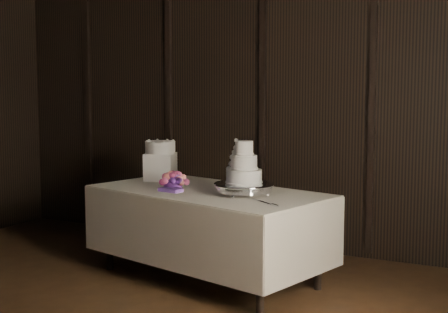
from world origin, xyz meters
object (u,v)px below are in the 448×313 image
display_table (208,230)px  small_cake (160,147)px  bouquet (173,181)px  cake_stand (244,189)px  box_pedestal (160,167)px  wedding_cake (240,167)px

display_table → small_cake: size_ratio=7.85×
bouquet → display_table: bearing=16.6°
display_table → small_cake: small_cake is taller
display_table → cake_stand: bearing=3.6°
cake_stand → bouquet: size_ratio=1.20×
cake_stand → bouquet: 0.65m
display_table → cake_stand: (0.36, -0.07, 0.39)m
bouquet → small_cake: (-0.39, 0.40, 0.24)m
box_pedestal → display_table: bearing=-25.3°
cake_stand → box_pedestal: (-1.04, 0.39, 0.08)m
bouquet → small_cake: bearing=133.7°
display_table → bouquet: bouquet is taller
bouquet → wedding_cake: bearing=0.2°
box_pedestal → small_cake: size_ratio=0.93×
display_table → box_pedestal: 0.88m
small_cake → box_pedestal: bearing=0.0°
display_table → bouquet: bearing=-148.9°
cake_stand → bouquet: (-0.65, -0.02, 0.02)m
display_table → cake_stand: size_ratio=4.52×
box_pedestal → small_cake: small_cake is taller
display_table → box_pedestal: size_ratio=8.41×
box_pedestal → small_cake: bearing=0.0°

